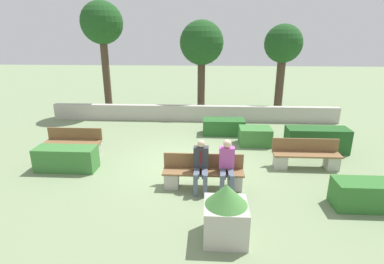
{
  "coord_description": "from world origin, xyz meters",
  "views": [
    {
      "loc": [
        0.67,
        -8.45,
        3.85
      ],
      "look_at": [
        0.17,
        0.5,
        0.9
      ],
      "focal_mm": 28.0,
      "sensor_mm": 36.0,
      "label": 1
    }
  ],
  "objects_px": {
    "person_seated_man": "(201,164)",
    "planter_corner_left": "(226,212)",
    "bench_right_side": "(73,145)",
    "bench_front": "(203,175)",
    "tree_center_right": "(283,47)",
    "person_seated_woman": "(227,164)",
    "tree_leftmost": "(102,26)",
    "tree_center_left": "(202,44)",
    "bench_left_side": "(306,157)"
  },
  "relations": [
    {
      "from": "person_seated_man",
      "to": "planter_corner_left",
      "type": "distance_m",
      "value": 2.0
    },
    {
      "from": "planter_corner_left",
      "to": "bench_right_side",
      "type": "bearing_deg",
      "value": 139.86
    },
    {
      "from": "bench_front",
      "to": "person_seated_man",
      "type": "bearing_deg",
      "value": -112.05
    },
    {
      "from": "bench_right_side",
      "to": "planter_corner_left",
      "type": "height_order",
      "value": "planter_corner_left"
    },
    {
      "from": "person_seated_man",
      "to": "tree_center_right",
      "type": "relative_size",
      "value": 0.31
    },
    {
      "from": "person_seated_woman",
      "to": "tree_leftmost",
      "type": "xyz_separation_m",
      "value": [
        -5.47,
        7.46,
        3.45
      ]
    },
    {
      "from": "tree_center_left",
      "to": "tree_leftmost",
      "type": "bearing_deg",
      "value": -170.24
    },
    {
      "from": "person_seated_man",
      "to": "person_seated_woman",
      "type": "distance_m",
      "value": 0.65
    },
    {
      "from": "bench_front",
      "to": "planter_corner_left",
      "type": "distance_m",
      "value": 2.14
    },
    {
      "from": "person_seated_woman",
      "to": "tree_center_right",
      "type": "bearing_deg",
      "value": 69.68
    },
    {
      "from": "bench_front",
      "to": "tree_center_right",
      "type": "height_order",
      "value": "tree_center_right"
    },
    {
      "from": "person_seated_man",
      "to": "tree_center_left",
      "type": "distance_m",
      "value": 8.67
    },
    {
      "from": "tree_leftmost",
      "to": "tree_center_left",
      "type": "bearing_deg",
      "value": 9.76
    },
    {
      "from": "planter_corner_left",
      "to": "tree_leftmost",
      "type": "xyz_separation_m",
      "value": [
        -5.35,
        9.39,
        3.61
      ]
    },
    {
      "from": "tree_leftmost",
      "to": "tree_center_right",
      "type": "xyz_separation_m",
      "value": [
        8.53,
        0.8,
        -0.93
      ]
    },
    {
      "from": "bench_right_side",
      "to": "tree_leftmost",
      "type": "xyz_separation_m",
      "value": [
        -0.51,
        5.31,
        3.86
      ]
    },
    {
      "from": "bench_front",
      "to": "tree_center_right",
      "type": "relative_size",
      "value": 0.49
    },
    {
      "from": "planter_corner_left",
      "to": "tree_center_right",
      "type": "relative_size",
      "value": 0.27
    },
    {
      "from": "tree_center_right",
      "to": "tree_center_left",
      "type": "bearing_deg",
      "value": -179.92
    },
    {
      "from": "bench_right_side",
      "to": "bench_front",
      "type": "bearing_deg",
      "value": -23.41
    },
    {
      "from": "bench_right_side",
      "to": "planter_corner_left",
      "type": "bearing_deg",
      "value": -38.8
    },
    {
      "from": "person_seated_woman",
      "to": "tree_center_left",
      "type": "distance_m",
      "value": 8.7
    },
    {
      "from": "bench_right_side",
      "to": "tree_center_left",
      "type": "height_order",
      "value": "tree_center_left"
    },
    {
      "from": "person_seated_woman",
      "to": "planter_corner_left",
      "type": "relative_size",
      "value": 1.14
    },
    {
      "from": "bench_right_side",
      "to": "person_seated_man",
      "type": "bearing_deg",
      "value": -25.29
    },
    {
      "from": "bench_front",
      "to": "tree_center_left",
      "type": "relative_size",
      "value": 0.47
    },
    {
      "from": "tree_center_left",
      "to": "person_seated_man",
      "type": "bearing_deg",
      "value": -88.48
    },
    {
      "from": "tree_center_right",
      "to": "planter_corner_left",
      "type": "bearing_deg",
      "value": -107.33
    },
    {
      "from": "tree_leftmost",
      "to": "tree_center_left",
      "type": "relative_size",
      "value": 1.18
    },
    {
      "from": "person_seated_man",
      "to": "tree_leftmost",
      "type": "height_order",
      "value": "tree_leftmost"
    },
    {
      "from": "person_seated_woman",
      "to": "tree_leftmost",
      "type": "relative_size",
      "value": 0.25
    },
    {
      "from": "bench_left_side",
      "to": "tree_center_left",
      "type": "bearing_deg",
      "value": 105.53
    },
    {
      "from": "tree_center_left",
      "to": "tree_center_right",
      "type": "bearing_deg",
      "value": 0.08
    },
    {
      "from": "bench_left_side",
      "to": "tree_leftmost",
      "type": "distance_m",
      "value": 10.64
    },
    {
      "from": "bench_front",
      "to": "person_seated_man",
      "type": "xyz_separation_m",
      "value": [
        -0.06,
        -0.15,
        0.38
      ]
    },
    {
      "from": "person_seated_man",
      "to": "tree_center_right",
      "type": "distance_m",
      "value": 9.41
    },
    {
      "from": "bench_left_side",
      "to": "person_seated_woman",
      "type": "relative_size",
      "value": 1.47
    },
    {
      "from": "bench_right_side",
      "to": "person_seated_man",
      "type": "relative_size",
      "value": 1.4
    },
    {
      "from": "bench_left_side",
      "to": "person_seated_woman",
      "type": "bearing_deg",
      "value": -159.23
    },
    {
      "from": "planter_corner_left",
      "to": "person_seated_woman",
      "type": "bearing_deg",
      "value": 86.45
    },
    {
      "from": "bench_left_side",
      "to": "tree_center_right",
      "type": "distance_m",
      "value": 7.39
    },
    {
      "from": "planter_corner_left",
      "to": "bench_front",
      "type": "bearing_deg",
      "value": 102.92
    },
    {
      "from": "bench_right_side",
      "to": "person_seated_woman",
      "type": "height_order",
      "value": "person_seated_woman"
    },
    {
      "from": "planter_corner_left",
      "to": "tree_center_left",
      "type": "distance_m",
      "value": 10.58
    },
    {
      "from": "person_seated_man",
      "to": "tree_center_right",
      "type": "bearing_deg",
      "value": 65.81
    },
    {
      "from": "bench_right_side",
      "to": "bench_left_side",
      "type": "bearing_deg",
      "value": -3.68
    },
    {
      "from": "planter_corner_left",
      "to": "tree_center_right",
      "type": "distance_m",
      "value": 11.0
    },
    {
      "from": "bench_left_side",
      "to": "tree_leftmost",
      "type": "height_order",
      "value": "tree_leftmost"
    },
    {
      "from": "bench_left_side",
      "to": "bench_right_side",
      "type": "distance_m",
      "value": 7.44
    },
    {
      "from": "bench_left_side",
      "to": "tree_leftmost",
      "type": "bearing_deg",
      "value": 132.34
    }
  ]
}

